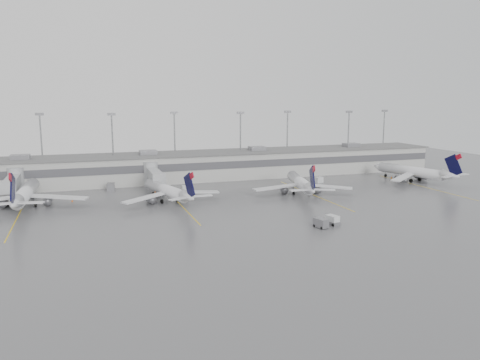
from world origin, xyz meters
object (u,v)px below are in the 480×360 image
object	(u,v)px
baggage_tug	(332,221)
jet_far_left	(25,194)
jet_far_right	(414,172)
jet_mid_left	(168,191)
jet_mid_right	(301,183)

from	to	relation	value
baggage_tug	jet_far_left	bearing A→B (deg)	132.76
jet_far_right	jet_mid_left	bearing A→B (deg)	168.38
jet_mid_left	jet_mid_right	distance (m)	34.75
jet_far_left	jet_mid_left	xyz separation A→B (m)	(32.17, -5.31, -0.37)
jet_mid_left	jet_far_right	bearing A→B (deg)	-10.50
jet_far_right	baggage_tug	size ratio (longest dim) A/B	8.92
jet_mid_right	jet_far_right	bearing A→B (deg)	22.10
jet_far_left	baggage_tug	size ratio (longest dim) A/B	9.50
jet_far_left	jet_mid_right	size ratio (longest dim) A/B	1.10
jet_mid_left	jet_mid_right	xyz separation A→B (m)	(34.72, -1.38, 0.14)
jet_mid_right	jet_mid_left	bearing A→B (deg)	-168.24
jet_mid_right	jet_far_right	distance (m)	40.96
jet_far_right	jet_far_left	bearing A→B (deg)	164.55
jet_far_left	baggage_tug	xyz separation A→B (m)	(59.14, -36.33, -2.45)
jet_far_left	jet_far_right	xyz separation A→B (m)	(107.44, -0.94, -0.13)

